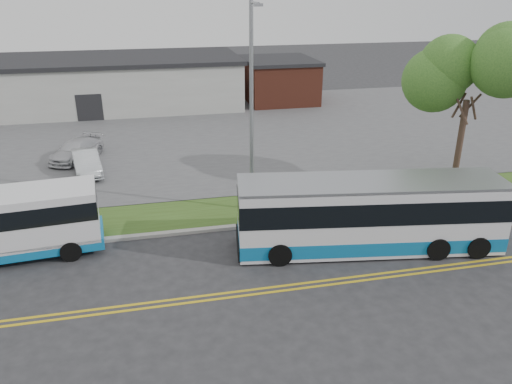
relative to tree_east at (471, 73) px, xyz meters
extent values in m
plane|color=#28282B|center=(-14.00, -3.00, -6.20)|extent=(140.00, 140.00, 0.00)
cube|color=gold|center=(-14.00, -6.85, -6.20)|extent=(70.00, 0.12, 0.01)
cube|color=gold|center=(-14.00, -7.15, -6.20)|extent=(70.00, 0.12, 0.01)
cube|color=#9E9B93|center=(-14.00, -1.90, -6.13)|extent=(80.00, 0.30, 0.15)
cube|color=#314818|center=(-14.00, -0.10, -6.15)|extent=(80.00, 3.30, 0.10)
cube|color=#4C4C4F|center=(-14.00, 14.00, -6.15)|extent=(80.00, 25.00, 0.10)
cube|color=#9E9E99|center=(-20.00, 24.00, -4.20)|extent=(25.00, 10.00, 4.00)
cube|color=black|center=(-20.00, 24.00, -2.03)|extent=(25.40, 10.40, 0.35)
cube|color=black|center=(-20.00, 19.05, -5.10)|extent=(2.00, 0.15, 2.20)
cube|color=brown|center=(-3.50, 23.00, -4.40)|extent=(6.00, 7.00, 3.60)
cube|color=black|center=(-3.50, 23.00, -2.45)|extent=(6.30, 7.30, 0.30)
cylinder|color=#3C2921|center=(0.00, 0.00, -3.72)|extent=(0.32, 0.32, 4.76)
ellipsoid|color=#2E5C20|center=(0.00, 0.00, 0.02)|extent=(5.20, 5.20, 4.42)
cylinder|color=gray|center=(-11.00, -0.20, -1.35)|extent=(0.18, 0.18, 9.50)
cylinder|color=gray|center=(-11.00, -0.90, 3.30)|extent=(0.12, 1.40, 0.12)
cube|color=gray|center=(-11.00, -1.55, 3.25)|extent=(0.35, 0.18, 0.12)
cube|color=#0E6198|center=(-21.17, -2.37, -5.66)|extent=(6.93, 2.88, 0.50)
cube|color=silver|center=(-20.08, -2.27, -4.52)|extent=(4.56, 2.67, 2.08)
cube|color=black|center=(-20.08, -2.27, -4.17)|extent=(4.58, 2.71, 0.74)
cylinder|color=black|center=(-19.00, -3.25, -5.79)|extent=(0.86, 0.35, 0.83)
cylinder|color=black|center=(-19.19, -1.12, -5.79)|extent=(0.86, 0.35, 0.83)
cube|color=silver|center=(-7.06, -4.80, -4.70)|extent=(10.95, 3.98, 2.82)
cube|color=#0E6198|center=(-7.06, -4.80, -5.67)|extent=(10.98, 4.00, 0.58)
cube|color=black|center=(-7.06, -4.80, -4.16)|extent=(11.00, 4.02, 0.93)
cube|color=black|center=(-12.31, -4.02, -4.35)|extent=(0.42, 2.23, 1.56)
cube|color=black|center=(-12.38, -4.01, -5.77)|extent=(0.47, 2.43, 0.49)
cube|color=gray|center=(-7.06, -4.80, -3.26)|extent=(10.95, 3.98, 0.12)
cylinder|color=black|center=(-10.99, -5.38, -5.74)|extent=(0.97, 0.45, 0.93)
cylinder|color=black|center=(-10.65, -3.11, -5.74)|extent=(0.97, 0.45, 0.93)
cylinder|color=black|center=(-4.72, -6.31, -5.74)|extent=(0.97, 0.45, 0.93)
cylinder|color=black|center=(-4.39, -4.03, -5.74)|extent=(0.97, 0.45, 0.93)
cylinder|color=black|center=(-3.09, -6.55, -5.74)|extent=(0.97, 0.45, 0.93)
cylinder|color=black|center=(-2.75, -4.28, -5.74)|extent=(0.97, 0.45, 0.93)
imported|color=black|center=(-21.11, 1.00, -5.30)|extent=(0.69, 0.68, 1.61)
imported|color=silver|center=(-19.23, 6.68, -5.45)|extent=(2.11, 4.17, 1.31)
imported|color=silver|center=(-20.06, 9.36, -5.50)|extent=(3.52, 4.49, 1.22)
sphere|color=white|center=(-21.41, 0.75, -5.94)|extent=(0.32, 0.32, 0.32)
sphere|color=white|center=(-20.81, 1.25, -5.94)|extent=(0.32, 0.32, 0.32)
camera|label=1|loc=(-15.57, -21.75, 4.04)|focal=35.00mm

